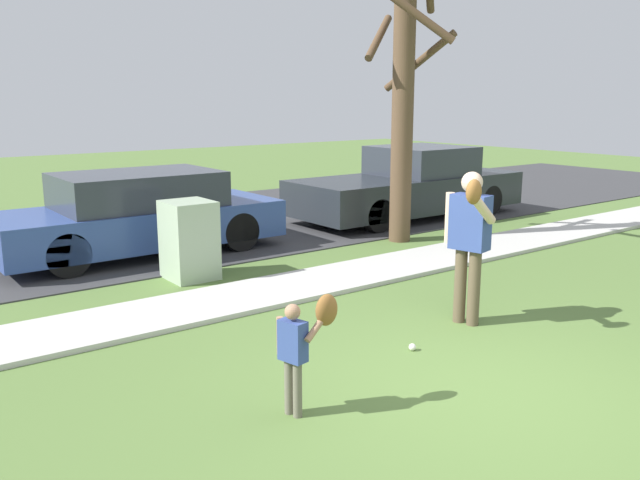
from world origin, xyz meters
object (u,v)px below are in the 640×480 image
at_px(person_adult, 469,233).
at_px(street_tree_near, 404,94).
at_px(person_child, 304,338).
at_px(parked_pickup_dark, 410,186).
at_px(utility_cabinet, 189,240).
at_px(baseball, 412,347).
at_px(parked_wagon_blue, 139,214).

height_order(person_adult, street_tree_near, street_tree_near).
xyz_separation_m(person_child, street_tree_near, (5.23, 4.37, 1.92)).
xyz_separation_m(street_tree_near, parked_pickup_dark, (1.82, 1.61, -1.90)).
bearing_deg(person_child, utility_cabinet, 62.51).
height_order(baseball, utility_cabinet, utility_cabinet).
relative_size(street_tree_near, parked_pickup_dark, 0.93).
relative_size(baseball, parked_pickup_dark, 0.01).
xyz_separation_m(person_adult, street_tree_near, (2.52, 3.71, 1.51)).
relative_size(baseball, parked_wagon_blue, 0.02).
distance_m(person_adult, baseball, 1.47).
bearing_deg(parked_wagon_blue, utility_cabinet, 89.74).
bearing_deg(parked_pickup_dark, person_child, 40.33).
distance_m(street_tree_near, parked_wagon_blue, 4.87).
distance_m(person_adult, parked_pickup_dark, 6.87).
bearing_deg(parked_pickup_dark, utility_cabinet, 15.66).
bearing_deg(street_tree_near, baseball, -132.22).
bearing_deg(parked_pickup_dark, person_adult, 50.83).
bearing_deg(baseball, person_adult, 11.62).
xyz_separation_m(utility_cabinet, parked_pickup_dark, (5.94, 1.66, 0.12)).
bearing_deg(utility_cabinet, street_tree_near, 0.73).
height_order(person_adult, parked_pickup_dark, person_adult).
xyz_separation_m(person_child, baseball, (1.67, 0.44, -0.61)).
distance_m(baseball, utility_cabinet, 3.94).
distance_m(person_adult, parked_wagon_blue, 5.72).
bearing_deg(person_adult, parked_wagon_blue, -86.90).
distance_m(utility_cabinet, parked_wagon_blue, 1.83).
bearing_deg(parked_wagon_blue, person_adult, 106.24).
height_order(parked_wagon_blue, parked_pickup_dark, parked_pickup_dark).
distance_m(person_adult, person_child, 2.82).
height_order(baseball, parked_pickup_dark, parked_pickup_dark).
relative_size(street_tree_near, parked_wagon_blue, 1.07).
bearing_deg(parked_wagon_blue, baseball, 95.57).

